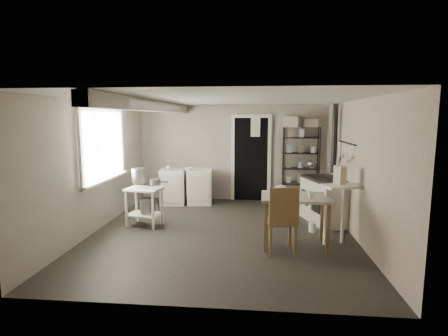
# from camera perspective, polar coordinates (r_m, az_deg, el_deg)

# --- Properties ---
(floor) EXTENTS (5.00, 5.00, 0.00)m
(floor) POSITION_cam_1_polar(r_m,az_deg,el_deg) (6.28, -0.26, -10.38)
(floor) COLOR black
(floor) RESTS_ON ground
(ceiling) EXTENTS (5.00, 5.00, 0.00)m
(ceiling) POSITION_cam_1_polar(r_m,az_deg,el_deg) (5.96, -0.27, 11.08)
(ceiling) COLOR silver
(ceiling) RESTS_ON wall_back
(wall_back) EXTENTS (4.50, 0.02, 2.30)m
(wall_back) POSITION_cam_1_polar(r_m,az_deg,el_deg) (8.49, 1.39, 2.45)
(wall_back) COLOR #A59B8D
(wall_back) RESTS_ON ground
(wall_front) EXTENTS (4.50, 0.02, 2.30)m
(wall_front) POSITION_cam_1_polar(r_m,az_deg,el_deg) (3.58, -4.21, -5.59)
(wall_front) COLOR #A59B8D
(wall_front) RESTS_ON ground
(wall_left) EXTENTS (0.02, 5.00, 2.30)m
(wall_left) POSITION_cam_1_polar(r_m,az_deg,el_deg) (6.62, -20.03, 0.32)
(wall_left) COLOR #A59B8D
(wall_left) RESTS_ON ground
(wall_right) EXTENTS (0.02, 5.00, 2.30)m
(wall_right) POSITION_cam_1_polar(r_m,az_deg,el_deg) (6.21, 20.86, -0.21)
(wall_right) COLOR #A59B8D
(wall_right) RESTS_ON ground
(window) EXTENTS (0.12, 1.76, 1.28)m
(window) POSITION_cam_1_polar(r_m,az_deg,el_deg) (6.75, -19.23, 3.49)
(window) COLOR silver
(window) RESTS_ON wall_left
(doorway) EXTENTS (0.96, 0.10, 2.08)m
(doorway) POSITION_cam_1_polar(r_m,az_deg,el_deg) (8.45, 4.42, 1.38)
(doorway) COLOR silver
(doorway) RESTS_ON ground
(ceiling_beam) EXTENTS (0.18, 5.00, 0.18)m
(ceiling_beam) POSITION_cam_1_polar(r_m,az_deg,el_deg) (6.19, -11.57, 9.88)
(ceiling_beam) COLOR silver
(ceiling_beam) RESTS_ON ceiling
(wallpaper_panel) EXTENTS (0.01, 5.00, 2.30)m
(wallpaper_panel) POSITION_cam_1_polar(r_m,az_deg,el_deg) (6.21, 20.77, -0.21)
(wallpaper_panel) COLOR #BAAA97
(wallpaper_panel) RESTS_ON wall_right
(utensil_rail) EXTENTS (0.06, 1.20, 0.44)m
(utensil_rail) POSITION_cam_1_polar(r_m,az_deg,el_deg) (6.73, 19.19, 3.91)
(utensil_rail) COLOR #B5B5B7
(utensil_rail) RESTS_ON wall_right
(prep_table) EXTENTS (0.70, 0.56, 0.72)m
(prep_table) POSITION_cam_1_polar(r_m,az_deg,el_deg) (6.66, -12.89, -5.91)
(prep_table) COLOR silver
(prep_table) RESTS_ON ground
(stockpot) EXTENTS (0.28, 0.28, 0.27)m
(stockpot) POSITION_cam_1_polar(r_m,az_deg,el_deg) (6.66, -13.75, -1.20)
(stockpot) COLOR #B5B5B7
(stockpot) RESTS_ON prep_table
(saucepan) EXTENTS (0.24, 0.24, 0.11)m
(saucepan) POSITION_cam_1_polar(r_m,az_deg,el_deg) (6.46, -11.17, -2.22)
(saucepan) COLOR #B5B5B7
(saucepan) RESTS_ON prep_table
(bucket) EXTENTS (0.26, 0.26, 0.24)m
(bucket) POSITION_cam_1_polar(r_m,az_deg,el_deg) (6.62, -12.63, -6.14)
(bucket) COLOR #B5B5B7
(bucket) RESTS_ON prep_table
(base_cabinets) EXTENTS (1.30, 0.66, 0.82)m
(base_cabinets) POSITION_cam_1_polar(r_m,az_deg,el_deg) (8.19, -6.17, -2.69)
(base_cabinets) COLOR beige
(base_cabinets) RESTS_ON ground
(mixing_bowl) EXTENTS (0.37, 0.37, 0.07)m
(mixing_bowl) POSITION_cam_1_polar(r_m,az_deg,el_deg) (8.01, -5.85, 0.65)
(mixing_bowl) COLOR silver
(mixing_bowl) RESTS_ON base_cabinets
(counter_cup) EXTENTS (0.14, 0.14, 0.09)m
(counter_cup) POSITION_cam_1_polar(r_m,az_deg,el_deg) (8.11, -9.10, 0.76)
(counter_cup) COLOR silver
(counter_cup) RESTS_ON base_cabinets
(shelf_rack) EXTENTS (0.86, 0.35, 1.79)m
(shelf_rack) POSITION_cam_1_polar(r_m,az_deg,el_deg) (8.36, 12.41, 0.79)
(shelf_rack) COLOR black
(shelf_rack) RESTS_ON ground
(shelf_jar) EXTENTS (0.10, 0.10, 0.19)m
(shelf_jar) POSITION_cam_1_polar(r_m,az_deg,el_deg) (8.24, 10.60, 3.67)
(shelf_jar) COLOR silver
(shelf_jar) RESTS_ON shelf_rack
(storage_box_a) EXTENTS (0.44, 0.42, 0.24)m
(storage_box_a) POSITION_cam_1_polar(r_m,az_deg,el_deg) (8.27, 11.13, 8.11)
(storage_box_a) COLOR #BDAC98
(storage_box_a) RESTS_ON shelf_rack
(storage_box_b) EXTENTS (0.34, 0.33, 0.20)m
(storage_box_b) POSITION_cam_1_polar(r_m,az_deg,el_deg) (8.37, 14.08, 7.88)
(storage_box_b) COLOR #BDAC98
(storage_box_b) RESTS_ON shelf_rack
(stove) EXTENTS (0.90, 1.22, 0.86)m
(stove) POSITION_cam_1_polar(r_m,az_deg,el_deg) (6.99, 16.29, -5.03)
(stove) COLOR beige
(stove) RESTS_ON ground
(stovepipe) EXTENTS (0.12, 0.12, 1.36)m
(stovepipe) POSITION_cam_1_polar(r_m,az_deg,el_deg) (7.30, 17.58, 4.60)
(stovepipe) COLOR black
(stovepipe) RESTS_ON stove
(side_ledge) EXTENTS (0.70, 0.52, 0.96)m
(side_ledge) POSITION_cam_1_polar(r_m,az_deg,el_deg) (5.92, 18.66, -7.62)
(side_ledge) COLOR silver
(side_ledge) RESTS_ON ground
(oats_box) EXTENTS (0.18, 0.22, 0.29)m
(oats_box) POSITION_cam_1_polar(r_m,az_deg,el_deg) (5.84, 18.37, -1.99)
(oats_box) COLOR #BDAC98
(oats_box) RESTS_ON side_ledge
(work_table) EXTENTS (1.07, 0.77, 0.80)m
(work_table) POSITION_cam_1_polar(r_m,az_deg,el_deg) (5.63, 11.52, -8.69)
(work_table) COLOR #BCB7A1
(work_table) RESTS_ON ground
(table_cup) EXTENTS (0.12, 0.12, 0.10)m
(table_cup) POSITION_cam_1_polar(r_m,az_deg,el_deg) (5.42, 13.98, -4.76)
(table_cup) COLOR silver
(table_cup) RESTS_ON work_table
(chair) EXTENTS (0.47, 0.49, 1.02)m
(chair) POSITION_cam_1_polar(r_m,az_deg,el_deg) (5.33, 9.30, -8.45)
(chair) COLOR brown
(chair) RESTS_ON ground
(flour_sack) EXTENTS (0.53, 0.49, 0.52)m
(flour_sack) POSITION_cam_1_polar(r_m,az_deg,el_deg) (7.96, 9.22, -4.69)
(flour_sack) COLOR silver
(flour_sack) RESTS_ON ground
(floor_crock) EXTENTS (0.14, 0.14, 0.16)m
(floor_crock) POSITION_cam_1_polar(r_m,az_deg,el_deg) (6.45, 14.24, -9.43)
(floor_crock) COLOR silver
(floor_crock) RESTS_ON ground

